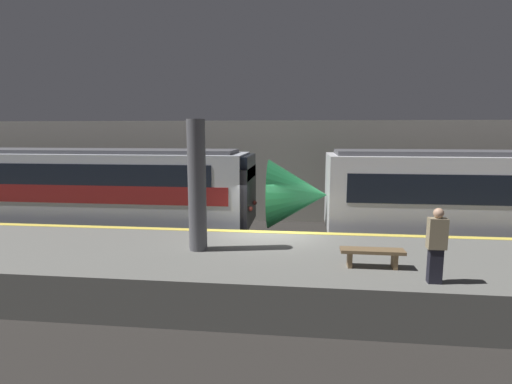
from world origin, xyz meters
TOP-DOWN VIEW (x-y plane):
  - ground_plane at (0.00, 0.00)m, footprint 120.00×120.00m
  - platform at (0.00, -2.32)m, footprint 40.00×4.65m
  - station_rear_barrier at (0.00, 6.39)m, footprint 50.00×0.15m
  - support_pillar_near at (-1.83, -2.27)m, footprint 0.49×0.49m
  - train_modern at (8.17, 2.28)m, footprint 16.32×2.84m
  - train_boxy at (-11.03, 2.28)m, footprint 20.30×2.84m
  - person_waiting at (3.85, -4.08)m, footprint 0.38×0.24m
  - platform_bench at (2.68, -3.22)m, footprint 1.50×0.40m

SIDE VIEW (x-z plane):
  - ground_plane at x=0.00m, z-range 0.00..0.00m
  - platform at x=0.00m, z-range 0.00..1.13m
  - platform_bench at x=2.68m, z-range 1.24..1.69m
  - train_boxy at x=-11.03m, z-range 0.06..3.71m
  - train_modern at x=8.17m, z-range 0.06..3.73m
  - person_waiting at x=3.85m, z-range 1.17..2.81m
  - station_rear_barrier at x=0.00m, z-range 0.00..4.85m
  - support_pillar_near at x=-1.83m, z-range 1.12..4.68m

